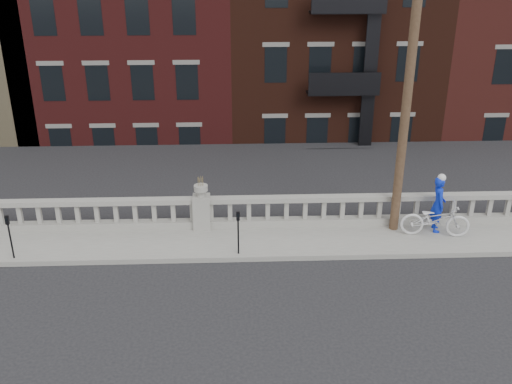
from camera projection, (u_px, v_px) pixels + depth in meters
ground at (196, 299)px, 15.00m from camera, size 120.00×120.00×0.00m
sidewalk at (201, 243)px, 17.73m from camera, size 32.00×2.20×0.15m
balustrade at (202, 213)px, 18.38m from camera, size 28.00×0.34×1.03m
planter_pedestal at (202, 208)px, 18.30m from camera, size 0.55×0.55×1.76m
lower_level at (224, 52)px, 35.16m from camera, size 80.00×44.00×20.80m
utility_pole at (410, 71)px, 16.48m from camera, size 1.60×0.28×10.00m
parking_meter_b at (9, 232)px, 16.38m from camera, size 0.10×0.09×1.36m
parking_meter_c at (238, 228)px, 16.63m from camera, size 0.10×0.09×1.36m
bicycle at (435, 219)px, 17.82m from camera, size 2.20×1.03×1.11m
cyclist at (438, 204)px, 18.02m from camera, size 0.51×0.71×1.83m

